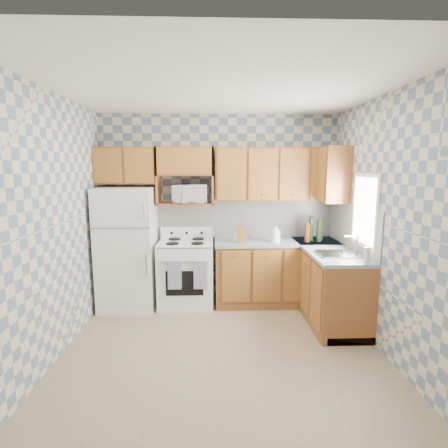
{
  "coord_description": "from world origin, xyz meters",
  "views": [
    {
      "loc": [
        -0.1,
        -3.53,
        1.93
      ],
      "look_at": [
        0.05,
        0.75,
        1.25
      ],
      "focal_mm": 28.0,
      "sensor_mm": 36.0,
      "label": 1
    }
  ],
  "objects_px": {
    "microwave": "(189,194)",
    "refrigerator": "(128,248)",
    "electric_kettle": "(275,236)",
    "stove_body": "(186,274)"
  },
  "relations": [
    {
      "from": "microwave",
      "to": "electric_kettle",
      "type": "relative_size",
      "value": 2.81
    },
    {
      "from": "microwave",
      "to": "stove_body",
      "type": "bearing_deg",
      "value": -114.89
    },
    {
      "from": "stove_body",
      "to": "electric_kettle",
      "type": "distance_m",
      "value": 1.37
    },
    {
      "from": "stove_body",
      "to": "microwave",
      "type": "distance_m",
      "value": 1.14
    },
    {
      "from": "refrigerator",
      "to": "electric_kettle",
      "type": "bearing_deg",
      "value": -1.53
    },
    {
      "from": "refrigerator",
      "to": "stove_body",
      "type": "bearing_deg",
      "value": 1.78
    },
    {
      "from": "refrigerator",
      "to": "electric_kettle",
      "type": "xyz_separation_m",
      "value": [
        2.05,
        -0.05,
        0.17
      ]
    },
    {
      "from": "stove_body",
      "to": "microwave",
      "type": "height_order",
      "value": "microwave"
    },
    {
      "from": "electric_kettle",
      "to": "microwave",
      "type": "bearing_deg",
      "value": 169.73
    },
    {
      "from": "microwave",
      "to": "refrigerator",
      "type": "bearing_deg",
      "value": -175.44
    }
  ]
}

